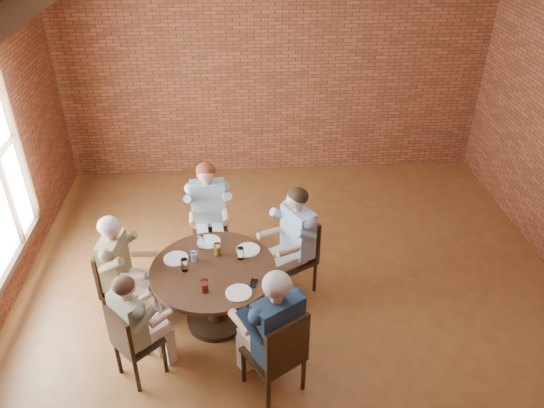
{
  "coord_description": "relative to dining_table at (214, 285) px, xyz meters",
  "views": [
    {
      "loc": [
        -0.59,
        -4.3,
        4.25
      ],
      "look_at": [
        -0.22,
        1.0,
        0.88
      ],
      "focal_mm": 35.0,
      "sensor_mm": 36.0,
      "label": 1
    }
  ],
  "objects": [
    {
      "name": "glass_c",
      "position": [
        -0.13,
        0.37,
        0.29
      ],
      "size": [
        0.07,
        0.07,
        0.14
      ],
      "primitive_type": "cylinder",
      "color": "white",
      "rests_on": "dining_table"
    },
    {
      "name": "chair_b",
      "position": [
        -0.09,
        1.22,
        -0.02
      ],
      "size": [
        0.46,
        0.46,
        0.95
      ],
      "rotation": [
        0.0,
        0.0,
        0.07
      ],
      "color": "black",
      "rests_on": "floor"
    },
    {
      "name": "diner_e",
      "position": [
        0.56,
        -0.9,
        0.18
      ],
      "size": [
        0.87,
        0.91,
        1.42
      ],
      "primitive_type": null,
      "rotation": [
        0.0,
        0.0,
        3.7
      ],
      "color": "#192D47",
      "rests_on": "floor"
    },
    {
      "name": "glass_e",
      "position": [
        -0.29,
        -0.01,
        0.29
      ],
      "size": [
        0.07,
        0.07,
        0.14
      ],
      "primitive_type": "cylinder",
      "color": "white",
      "rests_on": "dining_table"
    },
    {
      "name": "glass_d",
      "position": [
        -0.2,
        0.14,
        0.29
      ],
      "size": [
        0.07,
        0.07,
        0.14
      ],
      "primitive_type": "cylinder",
      "color": "white",
      "rests_on": "dining_table"
    },
    {
      "name": "plate_a",
      "position": [
        0.37,
        0.28,
        0.23
      ],
      "size": [
        0.26,
        0.26,
        0.01
      ],
      "primitive_type": "cylinder",
      "color": "white",
      "rests_on": "dining_table"
    },
    {
      "name": "glass_f",
      "position": [
        -0.07,
        -0.35,
        0.29
      ],
      "size": [
        0.07,
        0.07,
        0.14
      ],
      "primitive_type": "cylinder",
      "color": "white",
      "rests_on": "dining_table"
    },
    {
      "name": "chair_e",
      "position": [
        0.61,
        -0.98,
        -0.0
      ],
      "size": [
        0.64,
        0.64,
        0.98
      ],
      "rotation": [
        0.0,
        0.0,
        3.7
      ],
      "color": "black",
      "rests_on": "floor"
    },
    {
      "name": "plate_d",
      "position": [
        0.26,
        -0.4,
        0.23
      ],
      "size": [
        0.26,
        0.26,
        0.01
      ],
      "primitive_type": "cylinder",
      "color": "white",
      "rests_on": "dining_table"
    },
    {
      "name": "chair_d",
      "position": [
        -0.77,
        -0.7,
        -0.04
      ],
      "size": [
        0.54,
        0.54,
        0.88
      ],
      "rotation": [
        0.0,
        0.0,
        2.31
      ],
      "color": "black",
      "rests_on": "floor"
    },
    {
      "name": "chair_a",
      "position": [
        0.97,
        0.54,
        -0.01
      ],
      "size": [
        0.6,
        0.6,
        0.95
      ],
      "rotation": [
        0.0,
        0.0,
        -1.06
      ],
      "color": "black",
      "rests_on": "floor"
    },
    {
      "name": "plate_c",
      "position": [
        -0.4,
        0.18,
        0.23
      ],
      "size": [
        0.26,
        0.26,
        0.01
      ],
      "primitive_type": "cylinder",
      "color": "white",
      "rests_on": "dining_table"
    },
    {
      "name": "diner_b",
      "position": [
        -0.08,
        1.13,
        0.15
      ],
      "size": [
        0.58,
        0.7,
        1.35
      ],
      "primitive_type": null,
      "rotation": [
        0.0,
        0.0,
        0.07
      ],
      "color": "#8FA8B6",
      "rests_on": "floor"
    },
    {
      "name": "diner_a",
      "position": [
        0.89,
        0.5,
        0.15
      ],
      "size": [
        0.85,
        0.8,
        1.36
      ],
      "primitive_type": null,
      "rotation": [
        0.0,
        0.0,
        -1.06
      ],
      "color": "#4471B1",
      "rests_on": "floor"
    },
    {
      "name": "diner_c",
      "position": [
        -0.97,
        0.15,
        0.13
      ],
      "size": [
        0.71,
        0.61,
        1.32
      ],
      "primitive_type": null,
      "rotation": [
        0.0,
        0.0,
        1.42
      ],
      "color": "brown",
      "rests_on": "floor"
    },
    {
      "name": "wall_back",
      "position": [
        0.9,
        3.5,
        1.17
      ],
      "size": [
        7.0,
        0.0,
        7.0
      ],
      "primitive_type": "plane",
      "rotation": [
        1.57,
        0.0,
        0.0
      ],
      "color": "brown",
      "rests_on": "ground"
    },
    {
      "name": "dining_table",
      "position": [
        0.0,
        0.0,
        0.0
      ],
      "size": [
        1.31,
        1.31,
        0.75
      ],
      "color": "black",
      "rests_on": "floor"
    },
    {
      "name": "diner_d",
      "position": [
        -0.72,
        -0.65,
        0.09
      ],
      "size": [
        0.74,
        0.74,
        1.24
      ],
      "primitive_type": null,
      "rotation": [
        0.0,
        0.0,
        2.31
      ],
      "color": "gray",
      "rests_on": "floor"
    },
    {
      "name": "plate_b",
      "position": [
        -0.06,
        0.46,
        0.23
      ],
      "size": [
        0.26,
        0.26,
        0.01
      ],
      "primitive_type": "cylinder",
      "color": "white",
      "rests_on": "dining_table"
    },
    {
      "name": "floor",
      "position": [
        0.9,
        0.0,
        -0.53
      ],
      "size": [
        7.0,
        7.0,
        0.0
      ],
      "primitive_type": "plane",
      "color": "brown",
      "rests_on": "ground"
    },
    {
      "name": "glass_b",
      "position": [
        0.04,
        0.23,
        0.29
      ],
      "size": [
        0.07,
        0.07,
        0.14
      ],
      "primitive_type": "cylinder",
      "color": "white",
      "rests_on": "dining_table"
    },
    {
      "name": "smartphone",
      "position": [
        0.41,
        -0.27,
        0.23
      ],
      "size": [
        0.09,
        0.14,
        0.01
      ],
      "primitive_type": "cube",
      "rotation": [
        0.0,
        0.0,
        -0.24
      ],
      "color": "black",
      "rests_on": "dining_table"
    },
    {
      "name": "chair_c",
      "position": [
        -1.06,
        0.16,
        -0.02
      ],
      "size": [
        0.48,
        0.48,
        0.93
      ],
      "rotation": [
        0.0,
        0.0,
        1.42
      ],
      "color": "black",
      "rests_on": "floor"
    },
    {
      "name": "glass_a",
      "position": [
        0.29,
        0.14,
        0.29
      ],
      "size": [
        0.07,
        0.07,
        0.14
      ],
      "primitive_type": "cylinder",
      "color": "white",
      "rests_on": "dining_table"
    }
  ]
}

